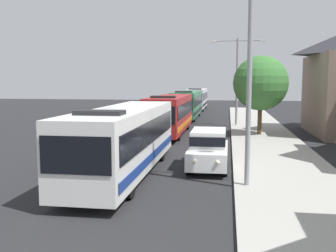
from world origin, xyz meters
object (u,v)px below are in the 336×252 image
at_px(bus_lead, 125,138).
at_px(white_suv, 208,148).
at_px(bus_middle, 187,104).
at_px(bus_fourth_in_line, 197,98).
at_px(streetlamp_near, 250,49).
at_px(streetlamp_mid, 237,73).
at_px(roadside_tree, 261,83).
at_px(bus_second_in_line, 170,113).

distance_m(bus_lead, white_suv, 4.16).
bearing_deg(bus_middle, white_suv, -81.68).
distance_m(bus_fourth_in_line, streetlamp_near, 43.18).
relative_size(bus_fourth_in_line, streetlamp_mid, 1.43).
bearing_deg(white_suv, bus_middle, 98.32).
bearing_deg(white_suv, roadside_tree, 74.13).
height_order(bus_second_in_line, streetlamp_near, streetlamp_near).
distance_m(streetlamp_near, streetlamp_mid, 21.59).
relative_size(bus_lead, white_suv, 2.58).
bearing_deg(bus_second_in_line, roadside_tree, -1.85).
distance_m(bus_lead, roadside_tree, 15.46).
bearing_deg(bus_middle, bus_second_in_line, -90.00).
relative_size(bus_second_in_line, streetlamp_mid, 1.36).
distance_m(bus_lead, streetlamp_near, 6.79).
bearing_deg(streetlamp_mid, roadside_tree, -75.68).
distance_m(bus_second_in_line, white_suv, 12.58).
height_order(bus_second_in_line, streetlamp_mid, streetlamp_mid).
xyz_separation_m(white_suv, streetlamp_near, (1.70, -3.37, 4.46)).
height_order(bus_middle, white_suv, bus_middle).
bearing_deg(roadside_tree, streetlamp_mid, 104.32).
relative_size(bus_second_in_line, roadside_tree, 1.80).
bearing_deg(streetlamp_near, white_suv, 116.80).
bearing_deg(bus_second_in_line, streetlamp_near, -70.64).
xyz_separation_m(bus_lead, white_suv, (3.70, 1.78, -0.66)).
xyz_separation_m(white_suv, roadside_tree, (3.35, 11.77, 3.06)).
height_order(bus_lead, roadside_tree, roadside_tree).
bearing_deg(streetlamp_near, bus_lead, 163.64).
bearing_deg(white_suv, bus_fourth_in_line, 95.38).
xyz_separation_m(bus_middle, bus_fourth_in_line, (-0.00, 14.00, -0.00)).
height_order(bus_lead, white_suv, bus_lead).
height_order(bus_second_in_line, white_suv, bus_second_in_line).
xyz_separation_m(bus_lead, streetlamp_mid, (5.40, 20.00, 3.33)).
bearing_deg(bus_second_in_line, white_suv, -72.87).
bearing_deg(bus_middle, streetlamp_near, -79.33).
height_order(bus_fourth_in_line, roadside_tree, roadside_tree).
bearing_deg(bus_second_in_line, bus_middle, 90.00).
height_order(white_suv, roadside_tree, roadside_tree).
bearing_deg(bus_middle, bus_fourth_in_line, 90.00).
xyz_separation_m(white_suv, streetlamp_mid, (1.70, 18.22, 3.99)).
height_order(white_suv, streetlamp_near, streetlamp_near).
distance_m(streetlamp_mid, roadside_tree, 6.72).
relative_size(bus_second_in_line, white_suv, 2.39).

